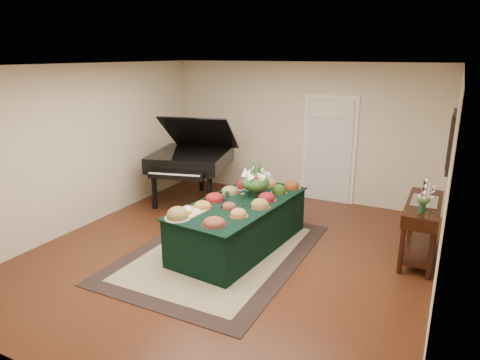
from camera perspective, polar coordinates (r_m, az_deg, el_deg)
The scene contains 14 objects.
ground at distance 6.46m, azimuth -1.22°, elevation -9.66°, with size 6.00×6.00×0.00m, color black.
area_rug at distance 6.45m, azimuth -2.75°, elevation -9.61°, with size 2.37×3.32×0.01m.
kitchen_doorway at distance 8.55m, azimuth 11.75°, elevation 3.85°, with size 1.05×0.07×2.10m.
buffet_table at distance 6.48m, azimuth -0.01°, elevation -5.96°, with size 1.35×2.47×0.73m.
food_platters at distance 6.37m, azimuth -0.11°, elevation -2.41°, with size 1.22×2.27×0.13m.
cutting_board at distance 5.97m, azimuth -6.72°, elevation -3.99°, with size 0.40×0.40×0.10m.
green_goblets at distance 6.28m, azimuth -0.31°, elevation -2.29°, with size 0.31×0.28×0.18m.
floral_centerpiece at distance 6.57m, azimuth 2.08°, elevation 0.19°, with size 0.46×0.46×0.46m.
grand_piano at distance 8.44m, azimuth -6.53°, elevation 2.84°, with size 1.76×1.95×1.73m.
wicker_basket at distance 7.69m, azimuth -2.37°, elevation -4.37°, with size 0.34×0.34×0.22m, color olive.
mahogany_sideboard at distance 6.56m, azimuth 23.18°, elevation -4.33°, with size 0.45×1.39×0.86m.
tea_service at distance 6.52m, azimuth 23.53°, elevation -1.60°, with size 0.34×0.58×0.30m.
pink_bouquet at distance 6.04m, azimuth 23.25°, elevation -2.49°, with size 0.19×0.19×0.25m.
wall_painting at distance 6.27m, azimuth 26.30°, elevation 4.73°, with size 0.05×0.95×0.75m.
Camera 1 is at (2.73, -5.11, 2.85)m, focal length 32.00 mm.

